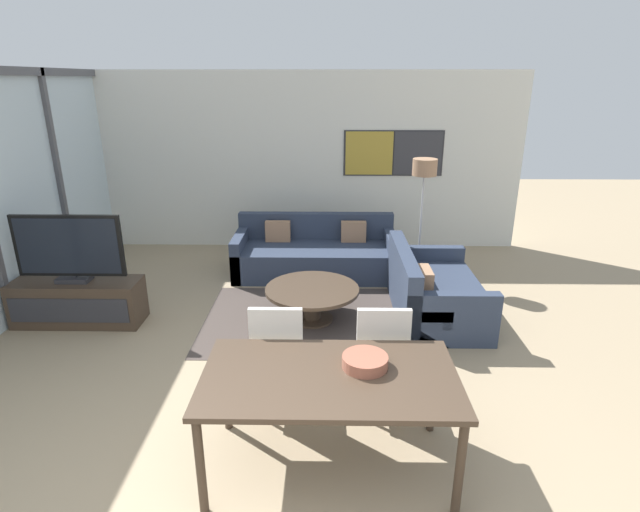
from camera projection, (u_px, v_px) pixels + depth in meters
name	position (u px, v px, depth m)	size (l,w,h in m)	color
wall_back	(299.00, 162.00, 8.02)	(7.22, 0.09, 2.80)	silver
area_rug	(312.00, 319.00, 5.85)	(2.51, 1.83, 0.01)	#473D38
tv_console	(78.00, 302.00, 5.71)	(1.44, 0.47, 0.51)	#423326
television	(69.00, 249.00, 5.49)	(1.20, 0.20, 0.77)	#2D2D33
sofa_main	(316.00, 254.00, 7.22)	(2.28, 0.97, 0.80)	#2D384C
sofa_side	(430.00, 294.00, 5.90)	(0.97, 1.64, 0.80)	#2D384C
coffee_table	(312.00, 296.00, 5.74)	(1.08, 1.08, 0.41)	#423326
dining_table	(330.00, 384.00, 3.40)	(1.75, 0.96, 0.77)	#423326
dining_chair_left	(278.00, 353.00, 4.13)	(0.46, 0.46, 0.99)	beige
dining_chair_centre	(381.00, 354.00, 4.11)	(0.46, 0.46, 0.99)	beige
fruit_bowl	(365.00, 361.00, 3.46)	(0.32, 0.32, 0.08)	#995642
floor_lamp	(424.00, 178.00, 6.66)	(0.33, 0.33, 1.67)	#2D2D33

